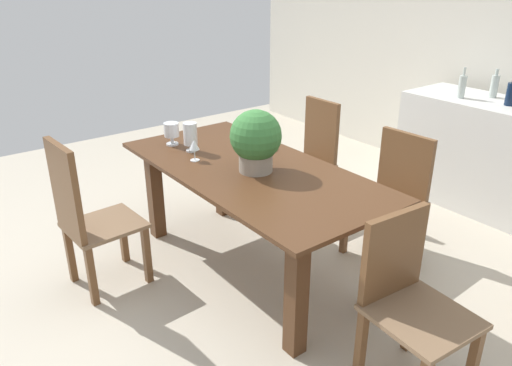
# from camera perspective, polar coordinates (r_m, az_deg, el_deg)

# --- Properties ---
(ground_plane) EXTENTS (7.04, 7.04, 0.00)m
(ground_plane) POSITION_cam_1_polar(r_m,az_deg,el_deg) (3.70, 1.69, -8.67)
(ground_plane) COLOR #BCB29E
(back_wall) EXTENTS (6.40, 0.10, 2.60)m
(back_wall) POSITION_cam_1_polar(r_m,az_deg,el_deg) (5.23, 25.42, 13.98)
(back_wall) COLOR beige
(back_wall) RESTS_ON ground
(dining_table) EXTENTS (1.96, 0.94, 0.77)m
(dining_table) POSITION_cam_1_polar(r_m,az_deg,el_deg) (3.31, -0.59, -0.62)
(dining_table) COLOR #4C2D19
(dining_table) RESTS_ON ground
(chair_near_left) EXTENTS (0.44, 0.48, 1.04)m
(chair_near_left) POSITION_cam_1_polar(r_m,az_deg,el_deg) (3.30, -19.03, -3.33)
(chair_near_left) COLOR brown
(chair_near_left) RESTS_ON ground
(chair_foot_end) EXTENTS (0.50, 0.48, 0.90)m
(chair_foot_end) POSITION_cam_1_polar(r_m,az_deg,el_deg) (2.60, 17.00, -12.16)
(chair_foot_end) COLOR brown
(chair_foot_end) RESTS_ON ground
(chair_far_left) EXTENTS (0.40, 0.47, 0.97)m
(chair_far_left) POSITION_cam_1_polar(r_m,az_deg,el_deg) (4.25, 6.37, 3.40)
(chair_far_left) COLOR brown
(chair_far_left) RESTS_ON ground
(chair_far_right) EXTENTS (0.48, 0.46, 0.91)m
(chair_far_right) POSITION_cam_1_polar(r_m,az_deg,el_deg) (3.71, 15.59, -0.70)
(chair_far_right) COLOR brown
(chair_far_right) RESTS_ON ground
(flower_centerpiece) EXTENTS (0.33, 0.33, 0.40)m
(flower_centerpiece) POSITION_cam_1_polar(r_m,az_deg,el_deg) (3.13, -0.03, 5.06)
(flower_centerpiece) COLOR gray
(flower_centerpiece) RESTS_ON dining_table
(crystal_vase_left) EXTENTS (0.11, 0.11, 0.19)m
(crystal_vase_left) POSITION_cam_1_polar(r_m,az_deg,el_deg) (3.64, -0.66, 5.99)
(crystal_vase_left) COLOR silver
(crystal_vase_left) RESTS_ON dining_table
(crystal_vase_center_near) EXTENTS (0.10, 0.10, 0.21)m
(crystal_vase_center_near) POSITION_cam_1_polar(r_m,az_deg,el_deg) (3.54, -7.57, 5.54)
(crystal_vase_center_near) COLOR silver
(crystal_vase_center_near) RESTS_ON dining_table
(crystal_vase_right) EXTENTS (0.11, 0.11, 0.17)m
(crystal_vase_right) POSITION_cam_1_polar(r_m,az_deg,el_deg) (3.71, -9.69, 5.93)
(crystal_vase_right) COLOR silver
(crystal_vase_right) RESTS_ON dining_table
(wine_glass) EXTENTS (0.07, 0.07, 0.15)m
(wine_glass) POSITION_cam_1_polar(r_m,az_deg,el_deg) (3.37, -7.13, 4.28)
(wine_glass) COLOR silver
(wine_glass) RESTS_ON dining_table
(kitchen_counter) EXTENTS (1.44, 0.64, 0.94)m
(kitchen_counter) POSITION_cam_1_polar(r_m,az_deg,el_deg) (4.77, 24.92, 2.96)
(kitchen_counter) COLOR silver
(kitchen_counter) RESTS_ON ground
(wine_bottle_dark) EXTENTS (0.08, 0.08, 0.25)m
(wine_bottle_dark) POSITION_cam_1_polar(r_m,az_deg,el_deg) (4.55, 27.31, 9.14)
(wine_bottle_dark) COLOR #0F1E38
(wine_bottle_dark) RESTS_ON kitchen_counter
(wine_bottle_tall) EXTENTS (0.06, 0.06, 0.26)m
(wine_bottle_tall) POSITION_cam_1_polar(r_m,az_deg,el_deg) (4.64, 22.62, 10.25)
(wine_bottle_tall) COLOR #B2BFB7
(wine_bottle_tall) RESTS_ON kitchen_counter
(wine_bottle_clear) EXTENTS (0.07, 0.07, 0.24)m
(wine_bottle_clear) POSITION_cam_1_polar(r_m,az_deg,el_deg) (4.78, 25.74, 10.05)
(wine_bottle_clear) COLOR #B2BFB7
(wine_bottle_clear) RESTS_ON kitchen_counter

